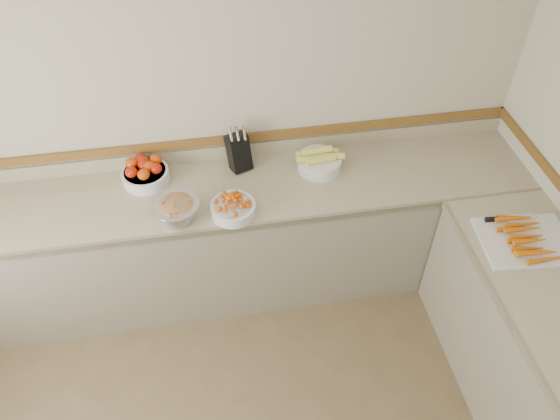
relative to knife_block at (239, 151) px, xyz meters
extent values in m
plane|color=#BBB39A|center=(-0.18, 0.11, 0.27)|extent=(4.00, 0.00, 4.00)
cube|color=tan|center=(-0.18, -0.21, -0.15)|extent=(4.00, 0.65, 0.04)
cube|color=gray|center=(-0.18, -0.21, -0.60)|extent=(4.00, 0.63, 0.86)
cube|color=#7A6B52|center=(-0.18, -0.53, -0.15)|extent=(4.00, 0.02, 0.04)
cube|color=tan|center=(-0.18, 0.10, -0.08)|extent=(4.00, 0.02, 0.10)
cube|color=brown|center=(-0.18, 0.10, 0.02)|extent=(4.00, 0.02, 0.06)
cube|color=black|center=(1.20, -1.64, -0.23)|extent=(0.02, 0.58, 0.06)
cylinder|color=silver|center=(1.20, -1.64, -0.31)|extent=(0.02, 0.50, 0.02)
cube|color=black|center=(0.00, 0.00, -0.01)|extent=(0.17, 0.19, 0.25)
cylinder|color=silver|center=(-0.04, -0.03, 0.14)|extent=(0.03, 0.04, 0.07)
cylinder|color=silver|center=(0.00, -0.03, 0.14)|extent=(0.03, 0.04, 0.07)
cylinder|color=silver|center=(0.04, -0.03, 0.14)|extent=(0.03, 0.04, 0.07)
cylinder|color=silver|center=(-0.04, 0.00, 0.14)|extent=(0.03, 0.04, 0.07)
cylinder|color=silver|center=(0.00, 0.00, 0.14)|extent=(0.03, 0.04, 0.07)
cylinder|color=silver|center=(0.04, 0.00, 0.14)|extent=(0.03, 0.04, 0.07)
cylinder|color=silver|center=(-0.04, 0.02, 0.14)|extent=(0.03, 0.04, 0.07)
cylinder|color=silver|center=(0.00, 0.02, 0.14)|extent=(0.03, 0.04, 0.07)
cylinder|color=silver|center=(0.04, 0.02, 0.14)|extent=(0.03, 0.04, 0.07)
cylinder|color=silver|center=(-0.59, -0.03, -0.09)|extent=(0.29, 0.29, 0.08)
torus|color=silver|center=(-0.59, -0.03, -0.05)|extent=(0.30, 0.30, 0.01)
cylinder|color=white|center=(-0.59, -0.03, -0.05)|extent=(0.26, 0.26, 0.01)
ellipsoid|color=#B01707|center=(-0.67, -0.07, -0.01)|extent=(0.08, 0.08, 0.07)
ellipsoid|color=#C03B07|center=(-0.59, -0.11, -0.01)|extent=(0.08, 0.08, 0.07)
ellipsoid|color=#B01707|center=(-0.52, -0.06, -0.01)|extent=(0.08, 0.08, 0.07)
ellipsoid|color=#C03B07|center=(-0.67, 0.02, -0.01)|extent=(0.08, 0.08, 0.07)
ellipsoid|color=#B01707|center=(-0.59, -0.02, -0.01)|extent=(0.08, 0.08, 0.07)
ellipsoid|color=#C03B07|center=(-0.52, 0.03, -0.01)|extent=(0.08, 0.08, 0.07)
ellipsoid|color=#B01707|center=(-0.61, 0.05, -0.01)|extent=(0.08, 0.08, 0.07)
ellipsoid|color=#C03B07|center=(-0.56, -0.04, -0.01)|extent=(0.08, 0.08, 0.07)
ellipsoid|color=#B01707|center=(-0.59, 0.02, -0.01)|extent=(0.08, 0.08, 0.07)
cylinder|color=silver|center=(-0.09, -0.42, -0.09)|extent=(0.27, 0.27, 0.07)
torus|color=silver|center=(-0.09, -0.42, -0.06)|extent=(0.27, 0.27, 0.01)
cylinder|color=white|center=(-0.09, -0.42, -0.06)|extent=(0.23, 0.23, 0.01)
sphere|color=#C74A07|center=(-0.13, -0.48, -0.03)|extent=(0.03, 0.03, 0.03)
sphere|color=#C74A07|center=(-0.01, -0.36, -0.04)|extent=(0.03, 0.03, 0.03)
sphere|color=#C74A07|center=(-0.11, -0.36, -0.02)|extent=(0.03, 0.03, 0.03)
sphere|color=#C74A07|center=(-0.04, -0.34, -0.04)|extent=(0.03, 0.03, 0.03)
sphere|color=#C74A07|center=(-0.08, -0.42, 0.00)|extent=(0.03, 0.03, 0.03)
sphere|color=#C74A07|center=(-0.12, -0.46, -0.02)|extent=(0.03, 0.03, 0.03)
sphere|color=#C74A07|center=(-0.07, -0.51, -0.04)|extent=(0.03, 0.03, 0.03)
sphere|color=#C74A07|center=(-0.10, -0.41, -0.01)|extent=(0.03, 0.03, 0.03)
sphere|color=#C74A07|center=(-0.04, -0.47, -0.03)|extent=(0.03, 0.03, 0.03)
sphere|color=#C74A07|center=(-0.16, -0.38, -0.03)|extent=(0.03, 0.03, 0.03)
sphere|color=#C74A07|center=(-0.09, -0.43, 0.00)|extent=(0.03, 0.03, 0.03)
sphere|color=#C74A07|center=(-0.08, -0.36, -0.02)|extent=(0.03, 0.03, 0.03)
sphere|color=#C74A07|center=(-0.12, -0.35, -0.03)|extent=(0.03, 0.03, 0.03)
sphere|color=#C74A07|center=(-0.03, -0.40, -0.02)|extent=(0.03, 0.03, 0.03)
sphere|color=#C74A07|center=(-0.09, -0.41, 0.01)|extent=(0.03, 0.03, 0.03)
sphere|color=#C74A07|center=(-0.01, -0.47, -0.04)|extent=(0.03, 0.03, 0.03)
sphere|color=#C74A07|center=(0.00, -0.46, -0.04)|extent=(0.03, 0.03, 0.03)
sphere|color=#C74A07|center=(-0.18, -0.39, -0.04)|extent=(0.03, 0.03, 0.03)
sphere|color=#C74A07|center=(-0.09, -0.38, -0.02)|extent=(0.03, 0.03, 0.03)
sphere|color=#C74A07|center=(-0.11, -0.40, -0.01)|extent=(0.03, 0.03, 0.03)
sphere|color=#C74A07|center=(-0.08, -0.36, -0.02)|extent=(0.03, 0.03, 0.03)
sphere|color=#C74A07|center=(-0.12, -0.39, -0.02)|extent=(0.03, 0.03, 0.03)
sphere|color=#C74A07|center=(-0.18, -0.40, -0.04)|extent=(0.03, 0.03, 0.03)
sphere|color=#C74A07|center=(0.00, -0.43, -0.04)|extent=(0.03, 0.03, 0.03)
sphere|color=#C74A07|center=(-0.08, -0.42, 0.00)|extent=(0.03, 0.03, 0.03)
sphere|color=#C74A07|center=(-0.07, -0.46, -0.02)|extent=(0.03, 0.03, 0.03)
sphere|color=#C74A07|center=(-0.07, -0.40, -0.01)|extent=(0.03, 0.03, 0.03)
sphere|color=#C74A07|center=(0.00, -0.42, -0.03)|extent=(0.03, 0.03, 0.03)
sphere|color=#C74A07|center=(-0.04, -0.38, -0.02)|extent=(0.03, 0.03, 0.03)
sphere|color=#C74A07|center=(-0.01, -0.42, -0.03)|extent=(0.03, 0.03, 0.03)
sphere|color=#C74A07|center=(0.00, -0.39, -0.04)|extent=(0.03, 0.03, 0.03)
sphere|color=#C74A07|center=(-0.04, -0.42, -0.02)|extent=(0.03, 0.03, 0.03)
sphere|color=#C74A07|center=(-0.05, -0.34, -0.04)|extent=(0.03, 0.03, 0.03)
cylinder|color=silver|center=(0.50, -0.10, -0.08)|extent=(0.28, 0.28, 0.08)
torus|color=silver|center=(0.50, -0.10, -0.05)|extent=(0.28, 0.28, 0.01)
cylinder|color=#D3CA58|center=(0.44, -0.12, -0.02)|extent=(0.19, 0.04, 0.04)
cylinder|color=#D3CA58|center=(0.50, -0.14, -0.02)|extent=(0.19, 0.06, 0.04)
cylinder|color=#D3CA58|center=(0.56, -0.11, -0.02)|extent=(0.19, 0.07, 0.04)
cylinder|color=#D3CA58|center=(0.45, -0.06, -0.02)|extent=(0.19, 0.05, 0.04)
cylinder|color=#D3CA58|center=(0.54, -0.05, -0.02)|extent=(0.19, 0.09, 0.04)
cylinder|color=#D3CA58|center=(0.48, -0.10, 0.02)|extent=(0.19, 0.06, 0.04)
cylinder|color=#B2B2BA|center=(-0.41, -0.42, -0.06)|extent=(0.27, 0.27, 0.13)
torus|color=#B2B2BA|center=(-0.41, -0.42, 0.00)|extent=(0.28, 0.28, 0.01)
ellipsoid|color=#A41222|center=(-0.41, -0.42, -0.01)|extent=(0.23, 0.23, 0.07)
cube|color=#A41222|center=(-0.44, -0.50, 0.00)|extent=(0.03, 0.03, 0.02)
cube|color=#79A952|center=(-0.46, -0.38, 0.01)|extent=(0.03, 0.03, 0.02)
cube|color=#A41222|center=(-0.36, -0.41, 0.01)|extent=(0.02, 0.02, 0.02)
cube|color=#79A952|center=(-0.43, -0.42, 0.02)|extent=(0.03, 0.03, 0.02)
cube|color=#A41222|center=(-0.48, -0.41, 0.02)|extent=(0.03, 0.03, 0.02)
cube|color=#79A952|center=(-0.42, -0.43, 0.02)|extent=(0.02, 0.02, 0.02)
cube|color=#A41222|center=(-0.42, -0.43, 0.02)|extent=(0.02, 0.02, 0.02)
cube|color=#79A952|center=(-0.41, -0.50, 0.01)|extent=(0.03, 0.03, 0.02)
cube|color=#A41222|center=(-0.42, -0.46, 0.01)|extent=(0.03, 0.03, 0.02)
cube|color=#79A952|center=(-0.33, -0.41, 0.01)|extent=(0.02, 0.02, 0.02)
cube|color=#A41222|center=(-0.42, -0.47, 0.01)|extent=(0.03, 0.03, 0.02)
cube|color=#79A952|center=(-0.42, -0.42, 0.01)|extent=(0.02, 0.02, 0.02)
cube|color=#A41222|center=(-0.47, -0.41, 0.01)|extent=(0.03, 0.03, 0.02)
cube|color=#79A952|center=(-0.40, -0.46, 0.01)|extent=(0.03, 0.03, 0.02)
cube|color=silver|center=(1.50, -0.92, -0.12)|extent=(0.54, 0.44, 0.02)
cone|color=#C75B07|center=(1.50, -1.08, -0.10)|extent=(0.20, 0.05, 0.03)
cone|color=#C75B07|center=(1.50, -1.05, -0.07)|extent=(0.20, 0.05, 0.03)
cone|color=#C75B07|center=(1.50, -1.02, -0.10)|extent=(0.20, 0.05, 0.03)
cone|color=#C75B07|center=(1.50, -0.99, -0.10)|extent=(0.20, 0.05, 0.03)
cone|color=#C75B07|center=(1.50, -0.96, -0.07)|extent=(0.20, 0.05, 0.03)
cone|color=#C75B07|center=(1.50, -0.93, -0.10)|extent=(0.20, 0.05, 0.03)
cone|color=#C75B07|center=(1.50, -0.90, -0.10)|extent=(0.20, 0.05, 0.03)
cone|color=#C75B07|center=(1.50, -0.87, -0.07)|extent=(0.20, 0.05, 0.03)
cone|color=#C75B07|center=(1.50, -0.84, -0.10)|extent=(0.20, 0.05, 0.03)
cone|color=#C75B07|center=(1.50, -0.81, -0.10)|extent=(0.20, 0.05, 0.03)
cone|color=#C75B07|center=(1.50, -0.78, -0.07)|extent=(0.20, 0.05, 0.03)
cone|color=#C75B07|center=(1.50, -0.75, -0.10)|extent=(0.20, 0.05, 0.03)
cube|color=silver|center=(1.55, -0.75, -0.11)|extent=(0.21, 0.06, 0.00)
cube|color=black|center=(1.40, -0.75, -0.10)|extent=(0.11, 0.03, 0.02)
camera|label=1|loc=(-0.20, -2.71, 2.16)|focal=35.00mm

